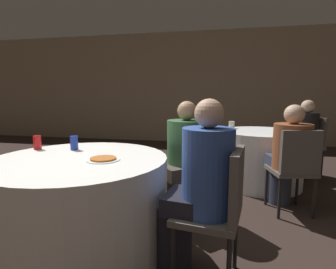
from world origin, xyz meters
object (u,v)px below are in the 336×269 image
(table_far, at_px, (260,158))
(chair_far_south, at_px, (295,164))
(person_blue_shirt, at_px, (197,190))
(bottle_far, at_px, (295,122))
(table_near, at_px, (81,204))
(pizza_plate_near, at_px, (103,159))
(chair_far_northeast, at_px, (309,141))
(chair_near_east, at_px, (221,203))
(person_black_shirt, at_px, (302,139))
(person_green_jacket, at_px, (181,160))
(chair_near_northeast, at_px, (194,165))
(soda_can_red, at_px, (37,142))
(person_floral_shirt, at_px, (288,156))
(soda_can_blue, at_px, (74,143))

(table_far, relative_size, chair_far_south, 1.23)
(person_blue_shirt, xyz_separation_m, bottle_far, (1.09, 2.08, 0.26))
(table_near, relative_size, pizza_plate_near, 5.45)
(person_blue_shirt, bearing_deg, pizza_plate_near, 89.54)
(pizza_plate_near, bearing_deg, chair_far_northeast, 49.19)
(chair_near_east, bearing_deg, person_blue_shirt, 90.00)
(chair_far_south, xyz_separation_m, person_black_shirt, (0.44, 1.40, 0.04))
(person_green_jacket, bearing_deg, chair_near_northeast, -90.00)
(table_far, bearing_deg, soda_can_red, -141.62)
(chair_near_northeast, height_order, chair_far_south, same)
(person_blue_shirt, height_order, bottle_far, person_blue_shirt)
(chair_near_northeast, relative_size, chair_far_northeast, 1.00)
(person_floral_shirt, bearing_deg, chair_far_northeast, 53.77)
(person_green_jacket, xyz_separation_m, pizza_plate_near, (-0.48, -0.65, 0.14))
(chair_far_south, bearing_deg, person_black_shirt, 60.57)
(soda_can_blue, distance_m, bottle_far, 2.76)
(person_black_shirt, xyz_separation_m, soda_can_red, (-2.74, -2.13, 0.22))
(chair_near_northeast, xyz_separation_m, pizza_plate_near, (-0.59, -0.75, 0.21))
(chair_near_northeast, relative_size, soda_can_blue, 7.22)
(chair_near_northeast, height_order, pizza_plate_near, chair_near_northeast)
(chair_near_northeast, relative_size, soda_can_red, 7.22)
(table_near, relative_size, person_blue_shirt, 1.13)
(table_far, xyz_separation_m, person_green_jacket, (-0.89, -1.27, 0.23))
(person_floral_shirt, distance_m, soda_can_blue, 2.13)
(table_near, relative_size, chair_near_northeast, 1.51)
(chair_near_northeast, height_order, bottle_far, bottle_far)
(table_near, xyz_separation_m, pizza_plate_near, (0.21, -0.03, 0.38))
(person_green_jacket, bearing_deg, bottle_far, -87.20)
(chair_near_northeast, xyz_separation_m, chair_far_northeast, (1.55, 1.73, 0.00))
(chair_far_south, distance_m, soda_can_red, 2.43)
(chair_near_northeast, distance_m, soda_can_red, 1.44)
(chair_far_south, bearing_deg, table_near, -163.72)
(chair_near_east, relative_size, person_black_shirt, 0.77)
(chair_far_northeast, xyz_separation_m, person_blue_shirt, (-1.44, -2.59, 0.06))
(chair_near_east, bearing_deg, chair_far_northeast, -17.26)
(chair_near_northeast, height_order, person_black_shirt, person_black_shirt)
(person_green_jacket, relative_size, person_floral_shirt, 1.03)
(person_black_shirt, bearing_deg, chair_far_northeast, -90.00)
(chair_far_south, xyz_separation_m, soda_can_blue, (-1.98, -0.69, 0.26))
(table_far, relative_size, person_floral_shirt, 0.97)
(chair_far_south, bearing_deg, soda_can_blue, -172.73)
(chair_far_south, distance_m, person_green_jacket, 1.14)
(pizza_plate_near, bearing_deg, person_floral_shirt, 36.50)
(soda_can_red, bearing_deg, pizza_plate_near, -18.52)
(person_green_jacket, bearing_deg, soda_can_red, 66.10)
(person_floral_shirt, xyz_separation_m, pizza_plate_near, (-1.54, -1.14, 0.16))
(person_blue_shirt, height_order, soda_can_red, person_blue_shirt)
(table_near, xyz_separation_m, person_black_shirt, (2.22, 2.35, 0.21))
(table_far, bearing_deg, bottle_far, 6.11)
(table_far, relative_size, chair_near_east, 1.23)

